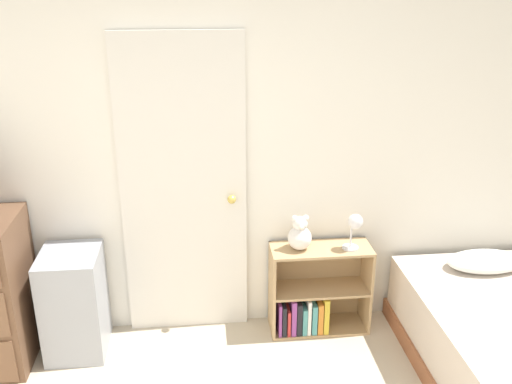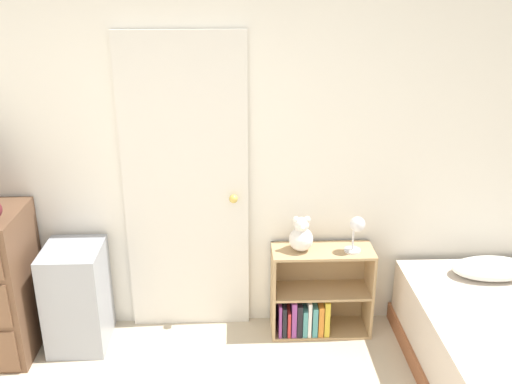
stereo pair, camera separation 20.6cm
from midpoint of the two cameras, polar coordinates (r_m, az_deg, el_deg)
The scene contains 6 objects.
wall_back at distance 3.66m, azimuth -3.43°, elevation 4.55°, with size 10.00×0.06×2.55m.
door_closed at distance 3.70m, azimuth -5.41°, elevation 0.24°, with size 0.80×0.09×2.01m.
storage_bin at distance 3.91m, azimuth -16.00°, elevation -10.03°, with size 0.37×0.42×0.69m.
bookshelf at distance 3.97m, azimuth 7.27°, elevation -10.63°, with size 0.67×0.27×0.62m.
teddy_bear at distance 3.72m, azimuth 6.12°, elevation -4.41°, with size 0.16×0.16×0.24m.
desk_lamp at distance 3.72m, azimuth 11.61°, elevation -3.56°, with size 0.12×0.12×0.25m.
Camera 2 is at (0.18, -1.36, 2.31)m, focal length 40.00 mm.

